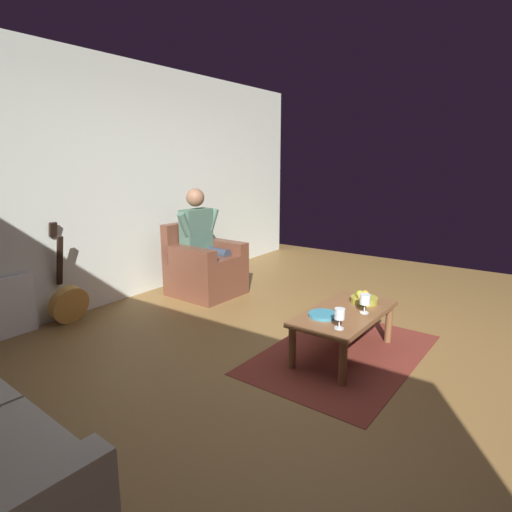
% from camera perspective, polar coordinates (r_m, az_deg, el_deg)
% --- Properties ---
extents(ground_plane, '(7.63, 7.63, 0.00)m').
position_cam_1_polar(ground_plane, '(3.69, 10.17, -13.08)').
color(ground_plane, brown).
extents(wall_back, '(6.76, 0.06, 2.68)m').
position_cam_1_polar(wall_back, '(5.05, -18.12, 9.27)').
color(wall_back, silver).
rests_on(wall_back, ground).
extents(rug, '(1.76, 1.18, 0.01)m').
position_cam_1_polar(rug, '(3.74, 11.57, -12.72)').
color(rug, maroon).
rests_on(rug, ground).
extents(armchair, '(0.75, 0.78, 0.86)m').
position_cam_1_polar(armchair, '(5.15, -7.00, -1.64)').
color(armchair, brown).
rests_on(armchair, ground).
extents(person_seated, '(0.66, 0.56, 1.27)m').
position_cam_1_polar(person_seated, '(5.08, -7.20, 2.38)').
color(person_seated, '#436151').
rests_on(person_seated, ground).
extents(coffee_table, '(1.04, 0.56, 0.38)m').
position_cam_1_polar(coffee_table, '(3.61, 11.80, -8.09)').
color(coffee_table, brown).
rests_on(coffee_table, ground).
extents(guitar, '(0.38, 0.27, 1.01)m').
position_cam_1_polar(guitar, '(4.63, -23.88, -5.55)').
color(guitar, '#BC843A').
rests_on(guitar, ground).
extents(wine_glass_near, '(0.08, 0.08, 0.16)m').
position_cam_1_polar(wine_glass_near, '(3.19, 11.16, -7.80)').
color(wine_glass_near, silver).
rests_on(wine_glass_near, coffee_table).
extents(wine_glass_far, '(0.08, 0.08, 0.16)m').
position_cam_1_polar(wine_glass_far, '(3.55, 14.43, -5.80)').
color(wine_glass_far, silver).
rests_on(wine_glass_far, coffee_table).
extents(fruit_bowl, '(0.23, 0.23, 0.11)m').
position_cam_1_polar(fruit_bowl, '(3.82, 14.27, -5.52)').
color(fruit_bowl, olive).
rests_on(fruit_bowl, coffee_table).
extents(decorative_dish, '(0.24, 0.24, 0.02)m').
position_cam_1_polar(decorative_dish, '(3.44, 9.01, -7.81)').
color(decorative_dish, teal).
rests_on(decorative_dish, coffee_table).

